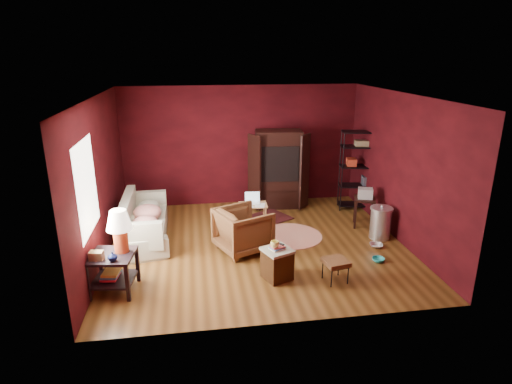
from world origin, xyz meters
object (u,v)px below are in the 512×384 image
at_px(hamper, 277,263).
at_px(tv_armoire, 278,168).
at_px(wire_shelving, 360,167).
at_px(armchair, 243,228).
at_px(side_table, 116,243).
at_px(sofa, 142,222).
at_px(laptop_desk, 253,206).

xyz_separation_m(hamper, tv_armoire, (0.70, 3.36, 0.67)).
distance_m(tv_armoire, wire_shelving, 1.88).
relative_size(armchair, tv_armoire, 0.49).
bearing_deg(tv_armoire, wire_shelving, -7.83).
height_order(side_table, wire_shelving, wire_shelving).
bearing_deg(armchair, sofa, 45.39).
bearing_deg(sofa, hamper, -138.41).
xyz_separation_m(laptop_desk, tv_armoire, (0.77, 1.13, 0.50)).
distance_m(sofa, wire_shelving, 4.98).
distance_m(sofa, hamper, 2.95).
bearing_deg(armchair, laptop_desk, -40.47).
bearing_deg(tv_armoire, armchair, -111.01).
height_order(side_table, laptop_desk, side_table).
relative_size(armchair, wire_shelving, 0.49).
height_order(tv_armoire, wire_shelving, wire_shelving).
relative_size(sofa, hamper, 3.35).
bearing_deg(side_table, sofa, 84.48).
bearing_deg(hamper, sofa, 141.10).
height_order(armchair, side_table, side_table).
distance_m(sofa, laptop_desk, 2.26).
xyz_separation_m(sofa, wire_shelving, (4.82, 1.07, 0.62)).
height_order(sofa, side_table, side_table).
height_order(hamper, tv_armoire, tv_armoire).
xyz_separation_m(hamper, wire_shelving, (2.53, 2.93, 0.74)).
xyz_separation_m(hamper, laptop_desk, (-0.07, 2.22, 0.17)).
height_order(armchair, laptop_desk, armchair).
relative_size(laptop_desk, wire_shelving, 0.39).
relative_size(laptop_desk, tv_armoire, 0.40).
relative_size(sofa, laptop_desk, 2.79).
height_order(side_table, tv_armoire, tv_armoire).
xyz_separation_m(sofa, hamper, (2.30, -1.85, -0.12)).
bearing_deg(laptop_desk, sofa, -167.48).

